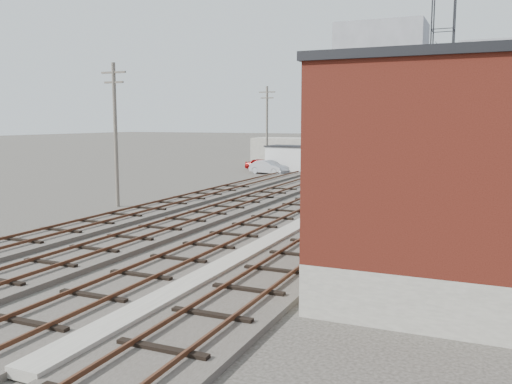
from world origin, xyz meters
The scene contains 23 objects.
ground centered at (0.00, 60.00, 0.00)m, with size 320.00×320.00×0.00m, color #282621.
track_right centered at (2.50, 39.00, 0.11)m, with size 3.20×90.00×0.39m.
track_mid_right centered at (-1.50, 39.00, 0.11)m, with size 3.20×90.00×0.39m.
track_mid_left centered at (-5.50, 39.00, 0.11)m, with size 3.20×90.00×0.39m.
track_left centered at (-9.50, 39.00, 0.11)m, with size 3.20×90.00×0.39m.
platform_curb centered at (0.50, 14.00, 0.13)m, with size 0.90×28.00×0.26m, color gray.
brick_building centered at (7.50, 12.00, 3.63)m, with size 6.54×12.20×7.22m.
lattice_tower centered at (5.50, 35.00, 7.50)m, with size 1.60×1.60×15.00m.
utility_pole_left_a centered at (-12.50, 20.00, 4.80)m, with size 1.80×0.24×9.00m.
utility_pole_left_b centered at (-12.50, 45.00, 4.80)m, with size 1.80×0.24×9.00m.
utility_pole_left_c centered at (-12.50, 70.00, 4.80)m, with size 1.80×0.24×9.00m.
utility_pole_right_a centered at (6.50, 28.00, 4.80)m, with size 1.80×0.24×9.00m.
utility_pole_right_b centered at (6.50, 58.00, 4.80)m, with size 1.80×0.24×9.00m.
apartment_left centered at (-18.00, 135.00, 15.00)m, with size 22.00×14.00×30.00m, color gray.
apartment_right centered at (8.00, 150.00, 13.00)m, with size 16.00×12.00×26.00m, color gray.
shed_left centered at (-16.00, 60.00, 1.60)m, with size 8.00×5.00×3.20m, color gray.
shed_right centered at (9.00, 70.00, 2.00)m, with size 6.00×6.00×4.00m, color gray.
signal_mast centered at (3.70, 11.79, 2.09)m, with size 0.40×0.40×3.65m.
switch_stand centered at (-2.33, 29.61, 0.65)m, with size 0.39×0.39×1.38m.
site_trailer centered at (-9.23, 45.88, 1.44)m, with size 7.03×3.52×2.86m.
car_red centered at (-13.95, 47.06, 0.65)m, with size 1.54×3.83×1.31m, color #9C0E0E.
car_silver centered at (-11.66, 43.51, 0.71)m, with size 1.49×4.29×1.41m, color #9EA0A5.
car_grey centered at (-13.63, 56.50, 0.73)m, with size 2.05×5.04×1.46m, color slate.
Camera 1 is at (9.18, -7.78, 5.42)m, focal length 38.00 mm.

